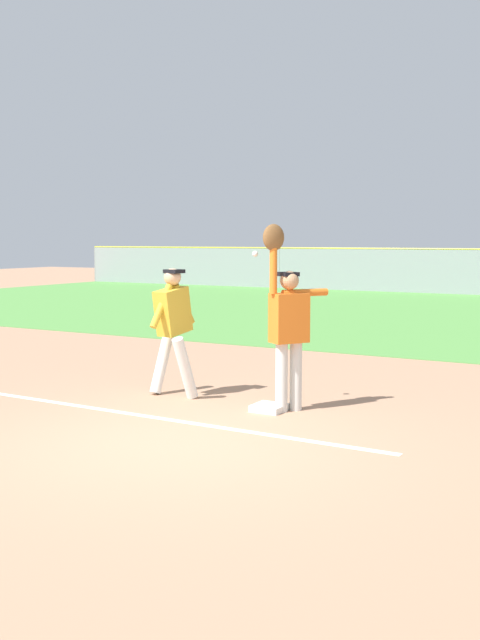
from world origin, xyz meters
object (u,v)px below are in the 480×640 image
at_px(first_base, 269,408).
at_px(runner, 173,323).
at_px(parked_car_tan, 421,272).
at_px(fielder, 288,320).
at_px(parked_car_blue, 319,269).
at_px(baseball, 255,254).

height_order(first_base, runner, runner).
bearing_deg(parked_car_tan, fielder, -72.37).
bearing_deg(first_base, parked_car_blue, 112.32).
height_order(fielder, runner, fielder).
distance_m(parked_car_blue, parked_car_tan, 4.86).
height_order(fielder, parked_car_tan, fielder).
height_order(fielder, baseball, fielder).
height_order(runner, parked_car_blue, runner).
bearing_deg(fielder, baseball, 30.83).
relative_size(runner, parked_car_blue, 0.38).
relative_size(fielder, baseball, 30.81).
relative_size(runner, baseball, 23.24).
height_order(first_base, parked_car_blue, parked_car_blue).
relative_size(first_base, baseball, 5.14).
relative_size(fielder, runner, 1.33).
height_order(baseball, parked_car_blue, baseball).
bearing_deg(fielder, first_base, 62.92).
relative_size(fielder, parked_car_tan, 0.50).
xyz_separation_m(baseball, parked_car_blue, (-9.96, 24.80, -1.25)).
bearing_deg(fielder, runner, 33.52).
xyz_separation_m(fielder, parked_car_blue, (-10.43, 24.83, -0.45)).
bearing_deg(first_base, parked_car_tan, 102.09).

